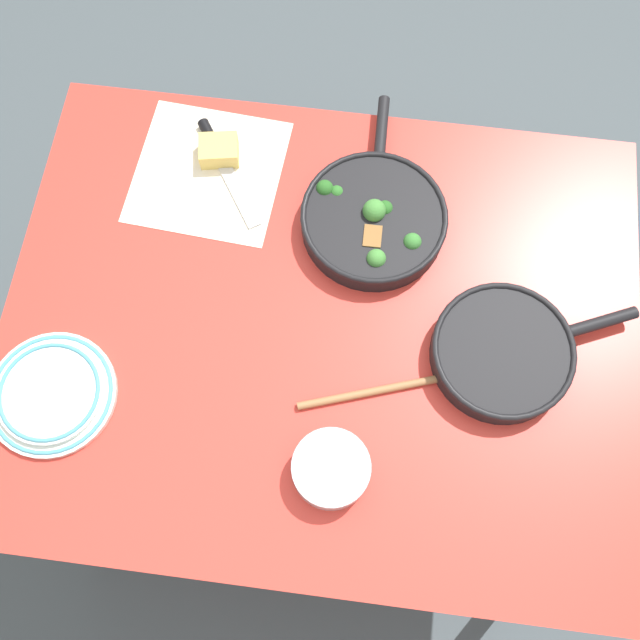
{
  "coord_description": "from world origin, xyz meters",
  "views": [
    {
      "loc": [
        0.06,
        -0.46,
        2.05
      ],
      "look_at": [
        0.0,
        0.0,
        0.76
      ],
      "focal_mm": 40.0,
      "sensor_mm": 36.0,
      "label": 1
    }
  ],
  "objects_px": {
    "dinner_plate_stack": "(51,393)",
    "cheese_block": "(219,151)",
    "grater_knife": "(221,158)",
    "skillet_eggs": "(503,352)",
    "wooden_spoon": "(427,381)",
    "skillet_broccoli": "(374,219)",
    "prep_bowl_steel": "(331,469)"
  },
  "relations": [
    {
      "from": "skillet_eggs",
      "to": "cheese_block",
      "type": "xyz_separation_m",
      "value": [
        -0.61,
        0.37,
        -0.01
      ]
    },
    {
      "from": "skillet_eggs",
      "to": "wooden_spoon",
      "type": "height_order",
      "value": "skillet_eggs"
    },
    {
      "from": "grater_knife",
      "to": "dinner_plate_stack",
      "type": "relative_size",
      "value": 1.0
    },
    {
      "from": "grater_knife",
      "to": "dinner_plate_stack",
      "type": "distance_m",
      "value": 0.59
    },
    {
      "from": "skillet_broccoli",
      "to": "dinner_plate_stack",
      "type": "height_order",
      "value": "skillet_broccoli"
    },
    {
      "from": "wooden_spoon",
      "to": "dinner_plate_stack",
      "type": "relative_size",
      "value": 1.63
    },
    {
      "from": "wooden_spoon",
      "to": "dinner_plate_stack",
      "type": "distance_m",
      "value": 0.71
    },
    {
      "from": "grater_knife",
      "to": "cheese_block",
      "type": "bearing_deg",
      "value": 166.92
    },
    {
      "from": "skillet_broccoli",
      "to": "wooden_spoon",
      "type": "distance_m",
      "value": 0.35
    },
    {
      "from": "skillet_eggs",
      "to": "dinner_plate_stack",
      "type": "distance_m",
      "value": 0.85
    },
    {
      "from": "dinner_plate_stack",
      "to": "prep_bowl_steel",
      "type": "bearing_deg",
      "value": -7.94
    },
    {
      "from": "skillet_broccoli",
      "to": "grater_knife",
      "type": "relative_size",
      "value": 1.79
    },
    {
      "from": "cheese_block",
      "to": "grater_knife",
      "type": "bearing_deg",
      "value": -69.87
    },
    {
      "from": "wooden_spoon",
      "to": "skillet_eggs",
      "type": "bearing_deg",
      "value": 7.93
    },
    {
      "from": "wooden_spoon",
      "to": "grater_knife",
      "type": "xyz_separation_m",
      "value": [
        -0.47,
        0.43,
        0.0
      ]
    },
    {
      "from": "skillet_eggs",
      "to": "wooden_spoon",
      "type": "distance_m",
      "value": 0.15
    },
    {
      "from": "skillet_broccoli",
      "to": "dinner_plate_stack",
      "type": "bearing_deg",
      "value": 126.18
    },
    {
      "from": "grater_knife",
      "to": "cheese_block",
      "type": "relative_size",
      "value": 2.67
    },
    {
      "from": "wooden_spoon",
      "to": "cheese_block",
      "type": "bearing_deg",
      "value": 118.54
    },
    {
      "from": "skillet_broccoli",
      "to": "cheese_block",
      "type": "bearing_deg",
      "value": 68.75
    },
    {
      "from": "grater_knife",
      "to": "prep_bowl_steel",
      "type": "xyz_separation_m",
      "value": [
        0.31,
        -0.62,
        0.02
      ]
    },
    {
      "from": "prep_bowl_steel",
      "to": "wooden_spoon",
      "type": "bearing_deg",
      "value": 49.7
    },
    {
      "from": "skillet_eggs",
      "to": "cheese_block",
      "type": "distance_m",
      "value": 0.71
    },
    {
      "from": "wooden_spoon",
      "to": "prep_bowl_steel",
      "type": "distance_m",
      "value": 0.25
    },
    {
      "from": "cheese_block",
      "to": "prep_bowl_steel",
      "type": "distance_m",
      "value": 0.7
    },
    {
      "from": "dinner_plate_stack",
      "to": "cheese_block",
      "type": "bearing_deg",
      "value": 68.12
    },
    {
      "from": "skillet_broccoli",
      "to": "prep_bowl_steel",
      "type": "bearing_deg",
      "value": 175.83
    },
    {
      "from": "skillet_broccoli",
      "to": "wooden_spoon",
      "type": "xyz_separation_m",
      "value": [
        0.14,
        -0.32,
        -0.02
      ]
    },
    {
      "from": "skillet_eggs",
      "to": "dinner_plate_stack",
      "type": "xyz_separation_m",
      "value": [
        -0.83,
        -0.18,
        -0.01
      ]
    },
    {
      "from": "wooden_spoon",
      "to": "dinner_plate_stack",
      "type": "xyz_separation_m",
      "value": [
        -0.7,
        -0.11,
        0.01
      ]
    },
    {
      "from": "wooden_spoon",
      "to": "grater_knife",
      "type": "height_order",
      "value": "grater_knife"
    },
    {
      "from": "cheese_block",
      "to": "skillet_eggs",
      "type": "bearing_deg",
      "value": -31.37
    }
  ]
}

